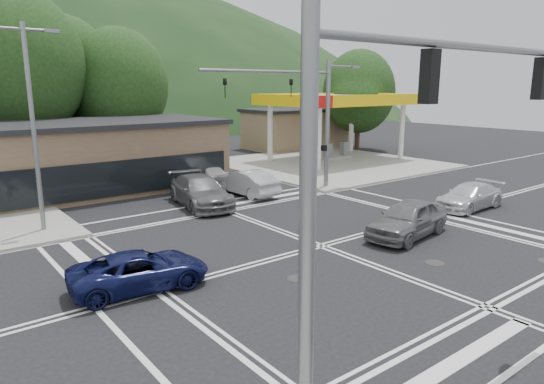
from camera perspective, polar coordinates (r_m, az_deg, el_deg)
ground at (r=20.09m, az=5.78°, el=-6.34°), size 120.00×120.00×0.00m
sidewalk_ne at (r=40.74m, az=6.58°, el=3.36°), size 16.00×16.00×0.15m
gas_station_canopy at (r=42.37m, az=7.75°, el=10.42°), size 12.32×8.34×5.75m
convenience_store at (r=51.19m, az=2.79°, el=7.32°), size 10.00×6.00×3.80m
commercial_row at (r=31.46m, az=-27.96°, el=2.86°), size 24.00×8.00×4.00m
tree_n_b at (r=38.41m, az=-27.79°, el=13.06°), size 9.00×9.00×12.98m
tree_n_c at (r=40.29m, az=-17.60°, el=11.93°), size 7.60×7.60×10.87m
tree_n_e at (r=43.19m, az=-23.38°, el=12.37°), size 8.40×8.40×11.98m
tree_ne at (r=50.20m, az=10.19°, el=11.55°), size 7.20×7.20×9.99m
streetlight_nw at (r=23.24m, az=-26.22°, el=7.73°), size 2.50×0.25×9.00m
signal_mast_ne at (r=29.79m, az=4.82°, el=9.75°), size 11.65×0.30×8.00m
signal_mast_sw at (r=8.85m, az=13.03°, el=3.52°), size 9.14×0.28×8.00m
car_blue_west at (r=16.36m, az=-15.29°, el=-8.90°), size 4.63×2.55×1.23m
car_grey_center at (r=21.80m, az=15.67°, el=-3.03°), size 4.98×2.64×1.61m
car_silver_east at (r=27.88m, az=22.20°, el=-0.47°), size 4.59×1.93×1.32m
car_queue_a at (r=29.06m, az=-3.03°, el=1.14°), size 1.84×4.68×1.52m
car_queue_b at (r=32.39m, az=-8.05°, el=2.15°), size 2.14×4.44×1.46m
car_northbound at (r=26.62m, az=-8.43°, el=0.09°), size 3.22×5.94×1.63m
pedestrian at (r=31.30m, az=4.29°, el=2.27°), size 0.58×0.38×1.58m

